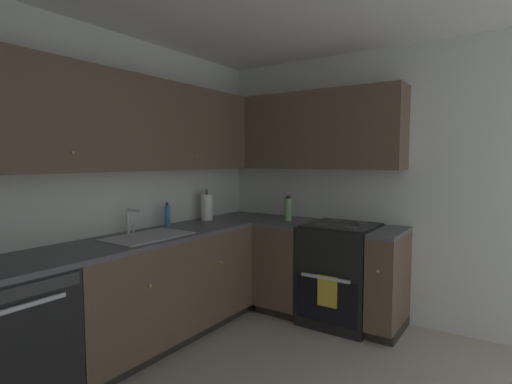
{
  "coord_description": "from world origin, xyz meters",
  "views": [
    {
      "loc": [
        -1.75,
        -0.95,
        1.47
      ],
      "look_at": [
        1.0,
        0.9,
        1.21
      ],
      "focal_mm": 27.91,
      "sensor_mm": 36.0,
      "label": 1
    }
  ],
  "objects_px": {
    "dishwasher": "(5,345)",
    "soap_bottle": "(167,216)",
    "oven_range": "(341,273)",
    "oil_bottle": "(288,209)",
    "paper_towel_roll": "(207,207)"
  },
  "relations": [
    {
      "from": "dishwasher",
      "to": "paper_towel_roll",
      "type": "relative_size",
      "value": 2.72
    },
    {
      "from": "dishwasher",
      "to": "soap_bottle",
      "type": "height_order",
      "value": "soap_bottle"
    },
    {
      "from": "dishwasher",
      "to": "paper_towel_roll",
      "type": "height_order",
      "value": "paper_towel_roll"
    },
    {
      "from": "soap_bottle",
      "to": "oven_range",
      "type": "bearing_deg",
      "value": -53.17
    },
    {
      "from": "soap_bottle",
      "to": "oil_bottle",
      "type": "height_order",
      "value": "oil_bottle"
    },
    {
      "from": "dishwasher",
      "to": "oven_range",
      "type": "distance_m",
      "value": 2.58
    },
    {
      "from": "paper_towel_roll",
      "to": "oil_bottle",
      "type": "xyz_separation_m",
      "value": [
        0.41,
        -0.68,
        -0.01
      ]
    },
    {
      "from": "oven_range",
      "to": "dishwasher",
      "type": "bearing_deg",
      "value": 155.71
    },
    {
      "from": "soap_bottle",
      "to": "oil_bottle",
      "type": "distance_m",
      "value": 1.15
    },
    {
      "from": "oil_bottle",
      "to": "paper_towel_roll",
      "type": "bearing_deg",
      "value": 120.95
    },
    {
      "from": "soap_bottle",
      "to": "oil_bottle",
      "type": "bearing_deg",
      "value": -37.55
    },
    {
      "from": "dishwasher",
      "to": "soap_bottle",
      "type": "bearing_deg",
      "value": 7.24
    },
    {
      "from": "dishwasher",
      "to": "oil_bottle",
      "type": "xyz_separation_m",
      "value": [
        2.34,
        -0.52,
        0.57
      ]
    },
    {
      "from": "paper_towel_roll",
      "to": "soap_bottle",
      "type": "bearing_deg",
      "value": 177.73
    },
    {
      "from": "oven_range",
      "to": "paper_towel_roll",
      "type": "relative_size",
      "value": 3.32
    }
  ]
}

